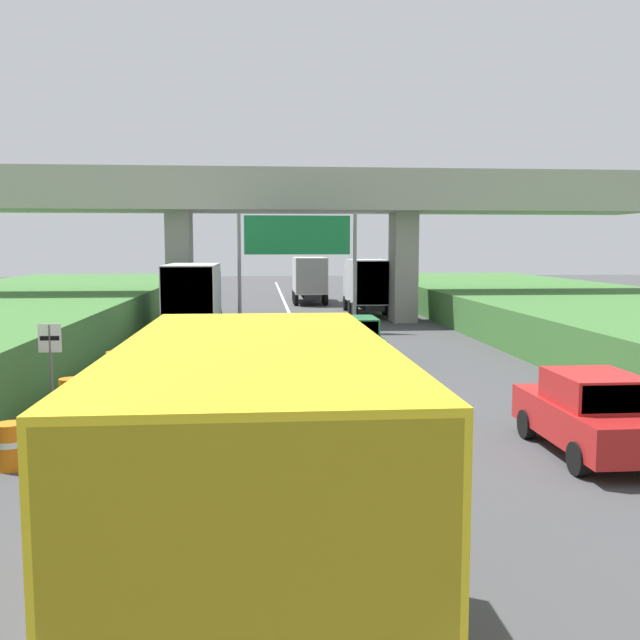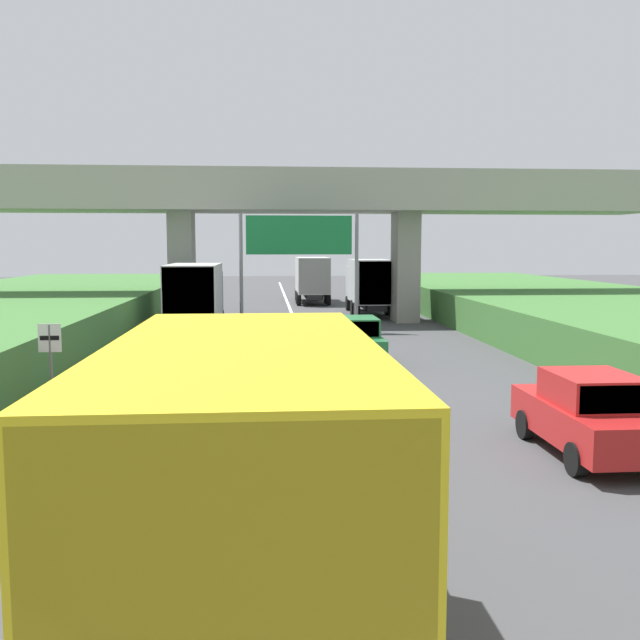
{
  "view_description": "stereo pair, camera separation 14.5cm",
  "coord_description": "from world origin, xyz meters",
  "px_view_note": "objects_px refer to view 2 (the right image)",
  "views": [
    {
      "loc": [
        -1.83,
        0.3,
        4.28
      ],
      "look_at": [
        0.0,
        21.55,
        2.0
      ],
      "focal_mm": 39.0,
      "sensor_mm": 36.0,
      "label": 1
    },
    {
      "loc": [
        -1.68,
        0.28,
        4.28
      ],
      "look_at": [
        0.0,
        21.55,
        2.0
      ],
      "focal_mm": 39.0,
      "sensor_mm": 36.0,
      "label": 2
    }
  ],
  "objects_px": {
    "overhead_highway_sign": "(299,244)",
    "truck_blue": "(196,295)",
    "speed_limit_sign": "(50,352)",
    "construction_barrel_3": "(70,395)",
    "construction_barrel_2": "(9,445)",
    "construction_barrel_4": "(116,365)",
    "truck_silver": "(369,284)",
    "truck_yellow": "(247,477)",
    "car_red": "(589,414)",
    "car_green": "(355,341)",
    "truck_black": "(312,277)"
  },
  "relations": [
    {
      "from": "truck_black",
      "to": "construction_barrel_3",
      "type": "height_order",
      "value": "truck_black"
    },
    {
      "from": "truck_yellow",
      "to": "car_green",
      "type": "height_order",
      "value": "truck_yellow"
    },
    {
      "from": "overhead_highway_sign",
      "to": "truck_black",
      "type": "distance_m",
      "value": 18.14
    },
    {
      "from": "truck_blue",
      "to": "car_green",
      "type": "relative_size",
      "value": 1.78
    },
    {
      "from": "truck_silver",
      "to": "overhead_highway_sign",
      "type": "bearing_deg",
      "value": -118.63
    },
    {
      "from": "truck_black",
      "to": "truck_blue",
      "type": "bearing_deg",
      "value": -109.88
    },
    {
      "from": "car_green",
      "to": "truck_yellow",
      "type": "bearing_deg",
      "value": -100.83
    },
    {
      "from": "speed_limit_sign",
      "to": "construction_barrel_3",
      "type": "xyz_separation_m",
      "value": [
        0.69,
        -0.77,
        -1.02
      ]
    },
    {
      "from": "truck_black",
      "to": "car_green",
      "type": "height_order",
      "value": "truck_black"
    },
    {
      "from": "truck_yellow",
      "to": "construction_barrel_4",
      "type": "relative_size",
      "value": 8.11
    },
    {
      "from": "truck_yellow",
      "to": "truck_silver",
      "type": "bearing_deg",
      "value": 79.51
    },
    {
      "from": "construction_barrel_2",
      "to": "car_green",
      "type": "bearing_deg",
      "value": 54.17
    },
    {
      "from": "overhead_highway_sign",
      "to": "truck_black",
      "type": "height_order",
      "value": "overhead_highway_sign"
    },
    {
      "from": "construction_barrel_2",
      "to": "construction_barrel_4",
      "type": "distance_m",
      "value": 9.07
    },
    {
      "from": "overhead_highway_sign",
      "to": "construction_barrel_4",
      "type": "height_order",
      "value": "overhead_highway_sign"
    },
    {
      "from": "construction_barrel_3",
      "to": "construction_barrel_4",
      "type": "distance_m",
      "value": 4.54
    },
    {
      "from": "car_red",
      "to": "construction_barrel_2",
      "type": "height_order",
      "value": "car_red"
    },
    {
      "from": "truck_silver",
      "to": "construction_barrel_4",
      "type": "xyz_separation_m",
      "value": [
        -11.33,
        -20.55,
        -1.47
      ]
    },
    {
      "from": "truck_silver",
      "to": "speed_limit_sign",
      "type": "bearing_deg",
      "value": -116.68
    },
    {
      "from": "car_green",
      "to": "construction_barrel_4",
      "type": "bearing_deg",
      "value": -164.37
    },
    {
      "from": "truck_black",
      "to": "construction_barrel_4",
      "type": "xyz_separation_m",
      "value": [
        -8.32,
        -29.61,
        -1.47
      ]
    },
    {
      "from": "truck_yellow",
      "to": "construction_barrel_2",
      "type": "relative_size",
      "value": 8.11
    },
    {
      "from": "truck_blue",
      "to": "construction_barrel_3",
      "type": "height_order",
      "value": "truck_blue"
    },
    {
      "from": "overhead_highway_sign",
      "to": "truck_yellow",
      "type": "bearing_deg",
      "value": -93.93
    },
    {
      "from": "truck_black",
      "to": "car_red",
      "type": "distance_m",
      "value": 38.89
    },
    {
      "from": "truck_silver",
      "to": "construction_barrel_2",
      "type": "relative_size",
      "value": 8.11
    },
    {
      "from": "truck_yellow",
      "to": "construction_barrel_3",
      "type": "bearing_deg",
      "value": 113.52
    },
    {
      "from": "construction_barrel_2",
      "to": "construction_barrel_4",
      "type": "relative_size",
      "value": 1.0
    },
    {
      "from": "construction_barrel_2",
      "to": "construction_barrel_3",
      "type": "height_order",
      "value": "same"
    },
    {
      "from": "overhead_highway_sign",
      "to": "truck_yellow",
      "type": "xyz_separation_m",
      "value": [
        -1.88,
        -27.36,
        -2.45
      ]
    },
    {
      "from": "car_red",
      "to": "construction_barrel_3",
      "type": "relative_size",
      "value": 4.56
    },
    {
      "from": "construction_barrel_4",
      "to": "construction_barrel_3",
      "type": "bearing_deg",
      "value": -92.5
    },
    {
      "from": "truck_silver",
      "to": "car_green",
      "type": "height_order",
      "value": "truck_silver"
    },
    {
      "from": "truck_silver",
      "to": "construction_barrel_2",
      "type": "distance_m",
      "value": 31.8
    },
    {
      "from": "construction_barrel_2",
      "to": "construction_barrel_3",
      "type": "bearing_deg",
      "value": 90.95
    },
    {
      "from": "truck_black",
      "to": "construction_barrel_2",
      "type": "bearing_deg",
      "value": -102.31
    },
    {
      "from": "construction_barrel_2",
      "to": "truck_blue",
      "type": "bearing_deg",
      "value": 85.23
    },
    {
      "from": "overhead_highway_sign",
      "to": "truck_yellow",
      "type": "distance_m",
      "value": 27.53
    },
    {
      "from": "truck_black",
      "to": "truck_yellow",
      "type": "bearing_deg",
      "value": -94.66
    },
    {
      "from": "truck_black",
      "to": "car_green",
      "type": "distance_m",
      "value": 27.38
    },
    {
      "from": "truck_silver",
      "to": "car_red",
      "type": "bearing_deg",
      "value": -89.86
    },
    {
      "from": "speed_limit_sign",
      "to": "construction_barrel_2",
      "type": "height_order",
      "value": "speed_limit_sign"
    },
    {
      "from": "speed_limit_sign",
      "to": "construction_barrel_4",
      "type": "distance_m",
      "value": 4.0
    },
    {
      "from": "truck_blue",
      "to": "truck_black",
      "type": "relative_size",
      "value": 1.0
    },
    {
      "from": "speed_limit_sign",
      "to": "car_red",
      "type": "distance_m",
      "value": 13.43
    },
    {
      "from": "construction_barrel_3",
      "to": "construction_barrel_4",
      "type": "bearing_deg",
      "value": 87.5
    },
    {
      "from": "speed_limit_sign",
      "to": "construction_barrel_3",
      "type": "relative_size",
      "value": 2.48
    },
    {
      "from": "construction_barrel_2",
      "to": "construction_barrel_3",
      "type": "xyz_separation_m",
      "value": [
        -0.08,
        4.54,
        0.0
      ]
    },
    {
      "from": "car_green",
      "to": "construction_barrel_3",
      "type": "xyz_separation_m",
      "value": [
        -8.25,
        -6.79,
        -0.4
      ]
    },
    {
      "from": "overhead_highway_sign",
      "to": "truck_blue",
      "type": "bearing_deg",
      "value": -170.21
    }
  ]
}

